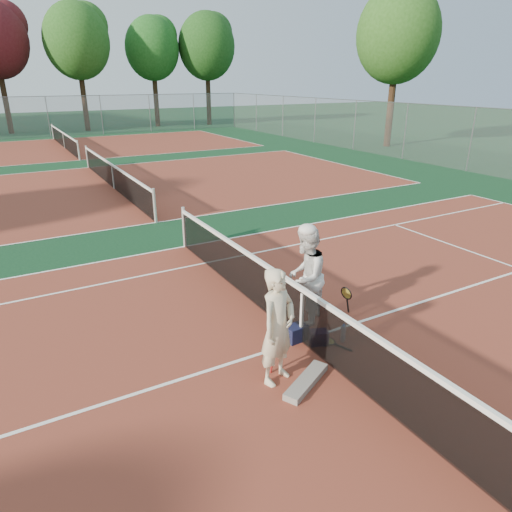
# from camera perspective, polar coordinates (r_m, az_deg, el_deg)

# --- Properties ---
(ground) EXTENTS (130.00, 130.00, 0.00)m
(ground) POSITION_cam_1_polar(r_m,az_deg,el_deg) (8.10, 5.62, -10.52)
(ground) COLOR black
(ground) RESTS_ON ground
(court_main) EXTENTS (23.77, 10.97, 0.01)m
(court_main) POSITION_cam_1_polar(r_m,az_deg,el_deg) (8.09, 5.62, -10.51)
(court_main) COLOR maroon
(court_main) RESTS_ON ground
(court_far_a) EXTENTS (23.77, 10.97, 0.01)m
(court_far_a) POSITION_cam_1_polar(r_m,az_deg,el_deg) (19.95, -17.28, 8.06)
(court_far_a) COLOR maroon
(court_far_a) RESTS_ON ground
(court_far_b) EXTENTS (23.77, 10.97, 0.01)m
(court_far_b) POSITION_cam_1_polar(r_m,az_deg,el_deg) (33.10, -22.78, 12.34)
(court_far_b) COLOR maroon
(court_far_b) RESTS_ON ground
(net_main) EXTENTS (0.10, 10.98, 1.02)m
(net_main) POSITION_cam_1_polar(r_m,az_deg,el_deg) (7.84, 5.75, -7.36)
(net_main) COLOR black
(net_main) RESTS_ON ground
(net_far_a) EXTENTS (0.10, 10.98, 1.02)m
(net_far_a) POSITION_cam_1_polar(r_m,az_deg,el_deg) (19.85, -17.44, 9.48)
(net_far_a) COLOR black
(net_far_a) RESTS_ON ground
(net_far_b) EXTENTS (0.10, 10.98, 1.02)m
(net_far_b) POSITION_cam_1_polar(r_m,az_deg,el_deg) (33.03, -22.90, 13.20)
(net_far_b) COLOR black
(net_far_b) RESTS_ON ground
(fence_back) EXTENTS (32.00, 0.06, 3.00)m
(fence_back) POSITION_cam_1_polar(r_m,az_deg,el_deg) (39.87, -24.55, 15.54)
(fence_back) COLOR slate
(fence_back) RESTS_ON ground
(player_a) EXTENTS (0.77, 0.65, 1.81)m
(player_a) POSITION_cam_1_polar(r_m,az_deg,el_deg) (6.68, 2.74, -8.83)
(player_a) COLOR beige
(player_a) RESTS_ON ground
(player_b) EXTENTS (1.14, 1.11, 1.85)m
(player_b) POSITION_cam_1_polar(r_m,az_deg,el_deg) (8.28, 6.22, -2.56)
(player_b) COLOR silver
(player_b) RESTS_ON ground
(racket_red) EXTENTS (0.22, 0.30, 0.59)m
(racket_red) POSITION_cam_1_polar(r_m,az_deg,el_deg) (7.19, 2.48, -12.12)
(racket_red) COLOR maroon
(racket_red) RESTS_ON ground
(racket_black_held) EXTENTS (0.26, 0.31, 0.58)m
(racket_black_held) POSITION_cam_1_polar(r_m,az_deg,el_deg) (8.91, 11.16, -5.55)
(racket_black_held) COLOR black
(racket_black_held) RESTS_ON ground
(racket_spare) EXTENTS (0.48, 0.66, 0.06)m
(racket_spare) POSITION_cam_1_polar(r_m,az_deg,el_deg) (8.09, 8.94, -10.49)
(racket_spare) COLOR black
(racket_spare) RESTS_ON ground
(sports_bag_navy) EXTENTS (0.38, 0.27, 0.29)m
(sports_bag_navy) POSITION_cam_1_polar(r_m,az_deg,el_deg) (8.04, 5.07, -9.56)
(sports_bag_navy) COLOR black
(sports_bag_navy) RESTS_ON ground
(sports_bag_purple) EXTENTS (0.36, 0.31, 0.25)m
(sports_bag_purple) POSITION_cam_1_polar(r_m,az_deg,el_deg) (7.99, 7.84, -10.04)
(sports_bag_purple) COLOR black
(sports_bag_purple) RESTS_ON ground
(net_cover_canvas) EXTENTS (1.01, 0.68, 0.11)m
(net_cover_canvas) POSITION_cam_1_polar(r_m,az_deg,el_deg) (7.07, 6.30, -15.33)
(net_cover_canvas) COLOR slate
(net_cover_canvas) RESTS_ON ground
(water_bottle) EXTENTS (0.09, 0.09, 0.30)m
(water_bottle) POSITION_cam_1_polar(r_m,az_deg,el_deg) (8.11, 10.83, -9.53)
(water_bottle) COLOR #AAC1D7
(water_bottle) RESTS_ON ground
(tree_back_3) EXTENTS (5.23, 5.23, 10.11)m
(tree_back_3) POSITION_cam_1_polar(r_m,az_deg,el_deg) (43.55, -21.51, 23.70)
(tree_back_3) COLOR #382314
(tree_back_3) RESTS_ON ground
(tree_back_4) EXTENTS (4.79, 4.79, 9.51)m
(tree_back_4) POSITION_cam_1_polar(r_m,az_deg,el_deg) (45.94, -12.85, 23.93)
(tree_back_4) COLOR #382314
(tree_back_4) RESTS_ON ground
(tree_back_5) EXTENTS (5.24, 5.24, 10.05)m
(tree_back_5) POSITION_cam_1_polar(r_m,az_deg,el_deg) (46.93, -6.19, 24.58)
(tree_back_5) COLOR #382314
(tree_back_5) RESTS_ON ground
(tree_right_1) EXTENTS (5.12, 5.12, 9.75)m
(tree_right_1) POSITION_cam_1_polar(r_m,az_deg,el_deg) (32.61, 17.32, 24.91)
(tree_right_1) COLOR #382314
(tree_right_1) RESTS_ON ground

